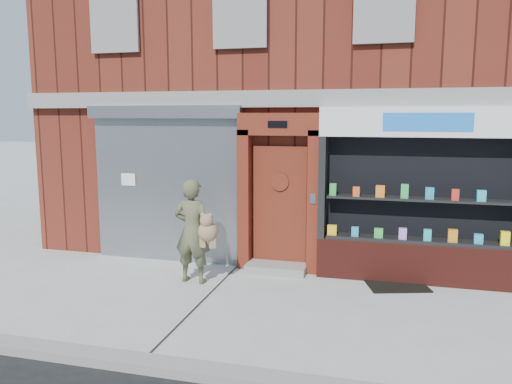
% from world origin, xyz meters
% --- Properties ---
extents(ground, '(80.00, 80.00, 0.00)m').
position_xyz_m(ground, '(0.00, 0.00, 0.00)').
color(ground, '#9E9E99').
rests_on(ground, ground).
extents(curb, '(60.00, 0.30, 0.12)m').
position_xyz_m(curb, '(0.00, -2.15, 0.06)').
color(curb, gray).
rests_on(curb, ground).
extents(building, '(12.00, 8.16, 8.00)m').
position_xyz_m(building, '(-0.00, 5.99, 4.00)').
color(building, '#581D14').
rests_on(building, ground).
extents(shutter_bay, '(3.10, 0.30, 3.04)m').
position_xyz_m(shutter_bay, '(-3.00, 1.93, 1.72)').
color(shutter_bay, gray).
rests_on(shutter_bay, ground).
extents(red_door_bay, '(1.52, 0.58, 2.90)m').
position_xyz_m(red_door_bay, '(-0.75, 1.86, 1.46)').
color(red_door_bay, '#561A0E').
rests_on(red_door_bay, ground).
extents(pharmacy_bay, '(3.50, 0.41, 3.00)m').
position_xyz_m(pharmacy_bay, '(1.75, 1.81, 1.37)').
color(pharmacy_bay, '#551B14').
rests_on(pharmacy_bay, ground).
extents(woman, '(0.84, 0.55, 1.80)m').
position_xyz_m(woman, '(-2.00, 0.80, 0.91)').
color(woman, '#535538').
rests_on(woman, ground).
extents(doormat, '(1.14, 0.94, 0.02)m').
position_xyz_m(doormat, '(1.39, 1.46, 0.01)').
color(doormat, black).
rests_on(doormat, ground).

